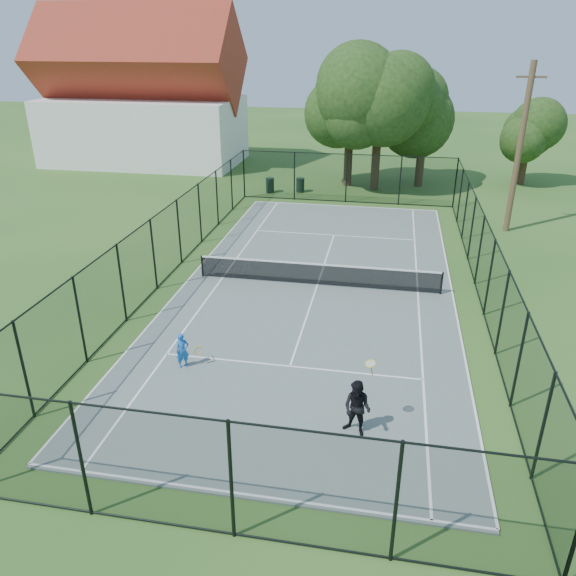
% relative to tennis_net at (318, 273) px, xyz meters
% --- Properties ---
extents(ground, '(120.00, 120.00, 0.00)m').
position_rel_tennis_net_xyz_m(ground, '(0.00, 0.00, -0.58)').
color(ground, '#28541C').
extents(tennis_court, '(11.00, 24.00, 0.06)m').
position_rel_tennis_net_xyz_m(tennis_court, '(0.00, 0.00, -0.55)').
color(tennis_court, slate).
rests_on(tennis_court, ground).
extents(tennis_net, '(10.08, 0.08, 0.95)m').
position_rel_tennis_net_xyz_m(tennis_net, '(0.00, 0.00, 0.00)').
color(tennis_net, black).
rests_on(tennis_net, tennis_court).
extents(fence, '(13.10, 26.10, 3.00)m').
position_rel_tennis_net_xyz_m(fence, '(0.00, 0.00, 0.92)').
color(fence, black).
rests_on(fence, ground).
extents(tree_near_left, '(6.62, 6.62, 8.63)m').
position_rel_tennis_net_xyz_m(tree_near_left, '(-0.27, 17.32, 4.73)').
color(tree_near_left, '#332114').
rests_on(tree_near_left, ground).
extents(tree_near_mid, '(6.17, 6.17, 8.07)m').
position_rel_tennis_net_xyz_m(tree_near_mid, '(1.61, 16.54, 4.39)').
color(tree_near_mid, '#332114').
rests_on(tree_near_mid, ground).
extents(tree_near_right, '(5.51, 5.51, 7.60)m').
position_rel_tennis_net_xyz_m(tree_near_right, '(4.57, 17.99, 4.25)').
color(tree_near_right, '#332114').
rests_on(tree_near_right, ground).
extents(tree_far_right, '(3.76, 3.76, 4.98)m').
position_rel_tennis_net_xyz_m(tree_far_right, '(11.60, 19.85, 2.49)').
color(tree_far_right, '#332114').
rests_on(tree_far_right, ground).
extents(building, '(15.30, 8.15, 11.87)m').
position_rel_tennis_net_xyz_m(building, '(-17.00, 22.00, 4.35)').
color(building, silver).
rests_on(building, ground).
extents(trash_bin_left, '(0.58, 0.58, 0.96)m').
position_rel_tennis_net_xyz_m(trash_bin_left, '(-5.13, 14.40, -0.09)').
color(trash_bin_left, black).
rests_on(trash_bin_left, ground).
extents(trash_bin_right, '(0.58, 0.58, 0.93)m').
position_rel_tennis_net_xyz_m(trash_bin_right, '(-3.18, 14.88, -0.11)').
color(trash_bin_right, black).
rests_on(trash_bin_right, ground).
extents(utility_pole, '(1.40, 0.30, 8.49)m').
position_rel_tennis_net_xyz_m(utility_pole, '(8.95, 9.00, 3.73)').
color(utility_pole, '#4C3823').
rests_on(utility_pole, ground).
extents(player_blue, '(0.84, 0.48, 1.15)m').
position_rel_tennis_net_xyz_m(player_blue, '(-3.29, -7.01, 0.06)').
color(player_blue, blue).
rests_on(player_blue, tennis_court).
extents(player_black, '(0.94, 0.92, 2.02)m').
position_rel_tennis_net_xyz_m(player_black, '(2.28, -9.26, 0.27)').
color(player_black, black).
rests_on(player_black, tennis_court).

